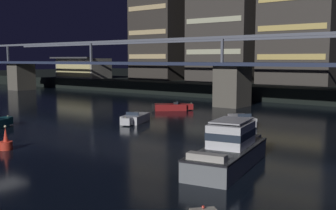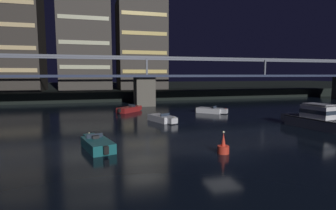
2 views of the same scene
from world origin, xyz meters
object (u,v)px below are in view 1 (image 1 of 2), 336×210
tower_west_low (163,21)px  speedboat_near_center (135,118)px  tower_central (305,15)px  channel_buoy (6,143)px  cabin_cruiser_near_left (229,149)px  speedboat_mid_left (172,107)px  river_bridge (233,73)px  speedboat_near_right (242,120)px  tower_west_tall (231,7)px  waterfront_pavilion (83,68)px

tower_west_low → speedboat_near_center: bearing=-55.7°
tower_west_low → tower_central: size_ratio=1.04×
tower_west_low → channel_buoy: size_ratio=13.87×
speedboat_near_center → cabin_cruiser_near_left: bearing=-29.9°
tower_west_low → channel_buoy: 59.33m
cabin_cruiser_near_left → speedboat_mid_left: bearing=134.1°
river_bridge → speedboat_mid_left: (-4.00, -8.35, -4.20)m
cabin_cruiser_near_left → speedboat_mid_left: size_ratio=2.08×
speedboat_near_right → river_bridge: bearing=122.1°
tower_west_tall → speedboat_mid_left: size_ratio=6.28×
speedboat_mid_left → channel_buoy: size_ratio=2.56×
tower_west_tall → channel_buoy: size_ratio=16.08×
tower_west_low → waterfront_pavilion: tower_west_low is taller
cabin_cruiser_near_left → speedboat_near_right: size_ratio=2.13×
tower_central → waterfront_pavilion: 48.51m
tower_central → cabin_cruiser_near_left: 50.93m
cabin_cruiser_near_left → speedboat_near_center: (-15.88, 9.15, -0.64)m
speedboat_near_center → speedboat_mid_left: bearing=105.9°
river_bridge → speedboat_near_center: 19.12m
river_bridge → speedboat_near_right: bearing=-57.9°
speedboat_near_center → speedboat_near_right: 10.81m
channel_buoy → tower_west_tall: bearing=102.0°
tower_central → tower_west_tall: bearing=-178.5°
waterfront_pavilion → speedboat_near_right: bearing=-25.5°
tower_west_tall → waterfront_pavilion: size_ratio=2.28×
tower_west_low → channel_buoy: (26.08, -51.48, -13.78)m
river_bridge → cabin_cruiser_near_left: river_bridge is taller
tower_central → cabin_cruiser_near_left: size_ratio=2.51×
tower_central → speedboat_mid_left: (-6.75, -28.38, -13.39)m
river_bridge → speedboat_near_center: bearing=-93.3°
tower_central → speedboat_near_center: bearing=-95.6°
tower_west_low → tower_west_tall: size_ratio=0.86×
waterfront_pavilion → river_bridge: bearing=-15.1°
river_bridge → channel_buoy: 33.72m
tower_west_tall → speedboat_near_right: bearing=-59.3°
cabin_cruiser_near_left → speedboat_near_right: (-6.58, 14.67, -0.64)m
cabin_cruiser_near_left → speedboat_near_center: bearing=150.1°
speedboat_mid_left → channel_buoy: 25.44m
tower_west_low → speedboat_mid_left: (22.04, -26.36, -13.84)m
river_bridge → speedboat_near_center: size_ratio=20.77×
speedboat_mid_left → speedboat_near_center: bearing=-74.1°
tower_central → speedboat_mid_left: size_ratio=5.22×
tower_central → speedboat_near_center: size_ratio=4.62×
tower_central → channel_buoy: tower_central is taller
river_bridge → tower_west_low: size_ratio=4.33×
cabin_cruiser_near_left → channel_buoy: cabin_cruiser_near_left is taller
river_bridge → speedboat_near_center: river_bridge is taller
cabin_cruiser_near_left → speedboat_near_right: cabin_cruiser_near_left is taller
waterfront_pavilion → cabin_cruiser_near_left: (58.96, -39.69, -3.39)m
river_bridge → waterfront_pavilion: 45.73m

